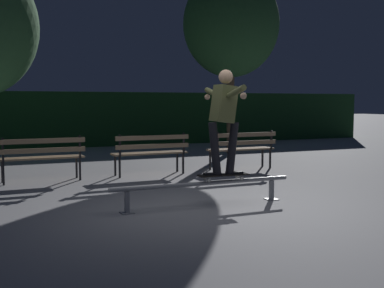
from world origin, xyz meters
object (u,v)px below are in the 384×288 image
at_px(park_bench_left_center, 151,150).
at_px(tree_far_right, 231,25).
at_px(skateboard, 223,175).
at_px(skateboarder, 224,113).
at_px(park_bench_right_center, 243,146).
at_px(grind_rail, 204,187).
at_px(park_bench_leftmost, 42,154).

relative_size(park_bench_left_center, tree_far_right, 0.30).
bearing_deg(park_bench_left_center, skateboard, -89.39).
relative_size(skateboarder, tree_far_right, 0.29).
distance_m(park_bench_right_center, tree_far_right, 4.85).
relative_size(grind_rail, park_bench_leftmost, 1.78).
distance_m(park_bench_left_center, tree_far_right, 5.89).
distance_m(grind_rail, tree_far_right, 8.36).
bearing_deg(park_bench_right_center, skateboard, -123.95).
relative_size(grind_rail, park_bench_left_center, 1.78).
distance_m(skateboarder, park_bench_leftmost, 4.01).
bearing_deg(grind_rail, skateboard, 0.00).
height_order(skateboarder, park_bench_right_center, skateboarder).
xyz_separation_m(park_bench_leftmost, tree_far_right, (5.84, 3.27, 3.28)).
bearing_deg(skateboard, skateboarder, -3.95).
xyz_separation_m(skateboard, park_bench_leftmost, (-2.23, 3.22, 0.10)).
bearing_deg(park_bench_leftmost, park_bench_right_center, 0.00).
xyz_separation_m(skateboard, tree_far_right, (3.61, 6.48, 3.38)).
relative_size(park_bench_leftmost, tree_far_right, 0.30).
bearing_deg(skateboarder, park_bench_right_center, 56.09).
bearing_deg(skateboard, tree_far_right, 60.89).
relative_size(skateboarder, park_bench_right_center, 0.97).
xyz_separation_m(grind_rail, skateboard, (0.32, 0.00, 0.15)).
distance_m(grind_rail, skateboard, 0.35).
bearing_deg(tree_far_right, park_bench_left_center, -138.12).
relative_size(park_bench_right_center, tree_far_right, 0.30).
bearing_deg(park_bench_leftmost, skateboard, -55.22).
height_order(skateboard, park_bench_right_center, park_bench_right_center).
bearing_deg(tree_far_right, park_bench_right_center, -113.85).
relative_size(skateboard, park_bench_leftmost, 0.49).
distance_m(skateboarder, tree_far_right, 7.81).
xyz_separation_m(park_bench_right_center, tree_far_right, (1.44, 3.27, 3.28)).
bearing_deg(skateboarder, park_bench_leftmost, 124.81).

